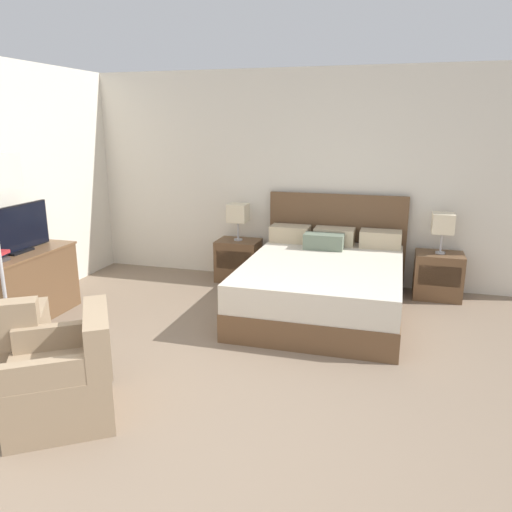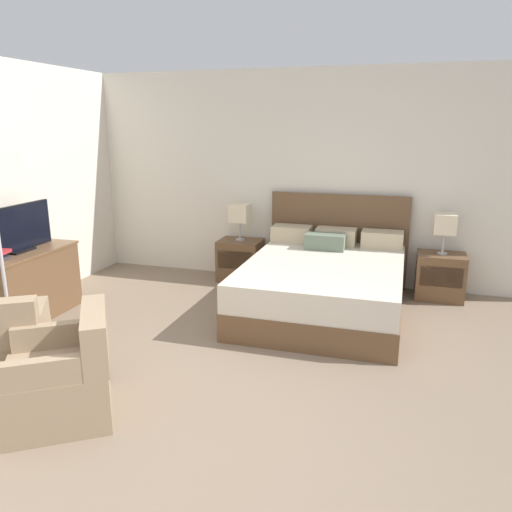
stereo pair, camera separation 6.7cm
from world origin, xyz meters
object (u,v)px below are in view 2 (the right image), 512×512
table_lamp_left (240,213)px  armchair_by_window (0,350)px  nightstand_left (240,260)px  armchair_companion (64,378)px  table_lamp_right (445,224)px  dresser (26,283)px  bed (324,283)px  nightstand_right (440,276)px  tv (17,229)px

table_lamp_left → armchair_by_window: size_ratio=0.50×
nightstand_left → table_lamp_left: size_ratio=1.15×
armchair_companion → table_lamp_right: bearing=51.9°
table_lamp_left → dresser: size_ratio=0.42×
bed → dresser: (-2.95, -1.11, 0.06)m
armchair_companion → table_lamp_left: bearing=87.2°
nightstand_right → armchair_companion: size_ratio=0.57×
table_lamp_left → nightstand_left: bearing=-90.0°
nightstand_right → table_lamp_right: size_ratio=1.15×
nightstand_left → table_lamp_left: bearing=90.0°
nightstand_left → tv: size_ratio=0.58×
dresser → tv: bearing=-84.9°
nightstand_left → dresser: (-1.72, -1.89, 0.11)m
table_lamp_left → armchair_by_window: bearing=-106.7°
dresser → bed: bearing=20.7°
tv → table_lamp_left: bearing=48.1°
nightstand_right → tv: bearing=-155.3°
table_lamp_right → armchair_by_window: bearing=-137.5°
table_lamp_left → tv: 2.58m
bed → armchair_companion: 2.91m
table_lamp_right → table_lamp_left: bearing=180.0°
bed → armchair_companion: bed is taller
bed → table_lamp_left: size_ratio=4.55×
table_lamp_left → bed: bearing=-32.3°
tv → nightstand_right: bearing=24.7°
armchair_by_window → armchair_companion: (0.77, -0.23, 0.00)m
dresser → armchair_companion: size_ratio=1.18×
tv → armchair_by_window: size_ratio=0.98×
nightstand_right → tv: size_ratio=0.58×
bed → nightstand_left: (-1.23, 0.78, -0.04)m
nightstand_right → dresser: dresser is taller
table_lamp_left → armchair_by_window: (-0.93, -3.10, -0.60)m
nightstand_right → armchair_companion: armchair_companion is taller
bed → nightstand_right: bed is taller
table_lamp_right → armchair_by_window: size_ratio=0.50×
nightstand_right → armchair_companion: bearing=-128.1°
table_lamp_right → dresser: bearing=-155.7°
bed → tv: 3.23m
table_lamp_right → armchair_companion: (-2.62, -3.34, -0.60)m
bed → table_lamp_left: 1.56m
tv → armchair_by_window: 1.57m
table_lamp_left → armchair_companion: size_ratio=0.49×
armchair_by_window → nightstand_left: bearing=73.3°
armchair_companion → tv: bearing=137.7°
table_lamp_left → table_lamp_right: 2.45m
table_lamp_left → nightstand_right: bearing=-0.0°
armchair_by_window → bed: bearing=47.1°
nightstand_right → table_lamp_left: bearing=180.0°
nightstand_left → tv: (-1.72, -1.92, 0.69)m
table_lamp_left → armchair_companion: table_lamp_left is taller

